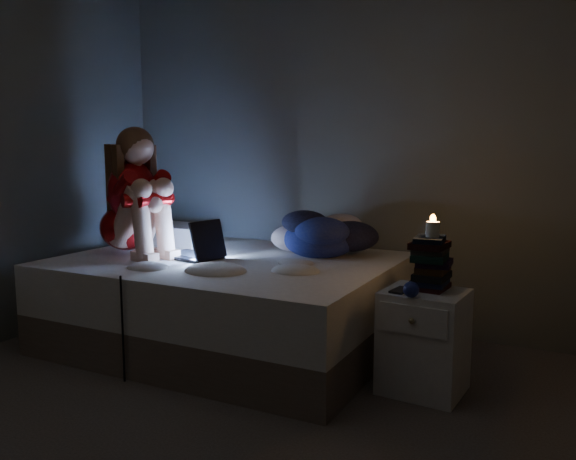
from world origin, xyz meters
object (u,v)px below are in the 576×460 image
Objects in this scene: bed at (228,301)px; laptop at (191,238)px; nightstand at (424,341)px; candle at (433,230)px; phone at (401,291)px; woman at (126,191)px.

bed is 0.48m from laptop.
bed is at bearing 176.79° from nightstand.
bed is at bearing 174.42° from candle.
laptop is 0.70× the size of nightstand.
bed reaches higher than phone.
candle is (2.04, 0.03, -0.14)m from woman.
laptop is 1.58m from candle.
nightstand is at bearing 8.55° from laptop.
laptop is (-0.22, -0.09, 0.42)m from bed.
laptop is 2.70× the size of phone.
candle is 0.57× the size of phone.
nightstand is at bearing 39.96° from phone.
candle is (0.02, 0.04, 0.58)m from nightstand.
laptop reaches higher than phone.
phone is (1.91, -0.09, -0.45)m from woman.
bed is at bearing 171.95° from phone.
phone is (1.44, -0.16, -0.16)m from laptop.
woman is 6.07× the size of phone.
woman is 1.56× the size of nightstand.
laptop is 4.73× the size of candle.
woman is at bearing -166.79° from bed.
woman is 1.97m from phone.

